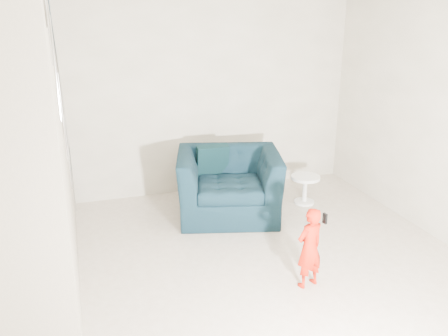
{
  "coord_description": "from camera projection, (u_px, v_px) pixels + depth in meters",
  "views": [
    {
      "loc": [
        -1.38,
        -3.56,
        2.57
      ],
      "look_at": [
        0.15,
        1.2,
        0.85
      ],
      "focal_mm": 38.0,
      "sensor_mm": 36.0,
      "label": 1
    }
  ],
  "objects": [
    {
      "name": "phone",
      "position": [
        325.0,
        218.0,
        4.38
      ],
      "size": [
        0.03,
        0.05,
        0.1
      ],
      "primitive_type": "cube",
      "rotation": [
        0.0,
        0.0,
        0.13
      ],
      "color": "black",
      "rests_on": "toddler"
    },
    {
      "name": "back_wall",
      "position": [
        179.0,
        100.0,
        6.48
      ],
      "size": [
        5.0,
        0.0,
        5.0
      ],
      "primitive_type": "plane",
      "rotation": [
        1.57,
        0.0,
        0.0
      ],
      "color": "#A29B84",
      "rests_on": "floor"
    },
    {
      "name": "floor",
      "position": [
        248.0,
        295.0,
        4.45
      ],
      "size": [
        5.5,
        5.5,
        0.0
      ],
      "primitive_type": "plane",
      "color": "tan",
      "rests_on": "ground"
    },
    {
      "name": "throw",
      "position": [
        185.0,
        183.0,
        5.77
      ],
      "size": [
        0.04,
        0.44,
        0.49
      ],
      "primitive_type": "cube",
      "color": "black",
      "rests_on": "armchair"
    },
    {
      "name": "side_table",
      "position": [
        305.0,
        185.0,
        6.43
      ],
      "size": [
        0.39,
        0.39,
        0.39
      ],
      "color": "white",
      "rests_on": "floor"
    },
    {
      "name": "toddler",
      "position": [
        309.0,
        248.0,
        4.47
      ],
      "size": [
        0.34,
        0.27,
        0.81
      ],
      "primitive_type": "imported",
      "rotation": [
        0.0,
        0.0,
        3.42
      ],
      "color": "#A52205",
      "rests_on": "floor"
    },
    {
      "name": "staircase",
      "position": [
        9.0,
        206.0,
        4.06
      ],
      "size": [
        1.02,
        3.03,
        3.62
      ],
      "color": "#ADA089",
      "rests_on": "floor"
    },
    {
      "name": "armchair",
      "position": [
        229.0,
        184.0,
        6.03
      ],
      "size": [
        1.52,
        1.41,
        0.83
      ],
      "primitive_type": "imported",
      "rotation": [
        0.0,
        0.0,
        -0.26
      ],
      "color": "black",
      "rests_on": "floor"
    },
    {
      "name": "cushion",
      "position": [
        212.0,
        159.0,
        6.22
      ],
      "size": [
        0.42,
        0.2,
        0.42
      ],
      "primitive_type": "cube",
      "rotation": [
        0.21,
        0.0,
        0.0
      ],
      "color": "black",
      "rests_on": "armchair"
    }
  ]
}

